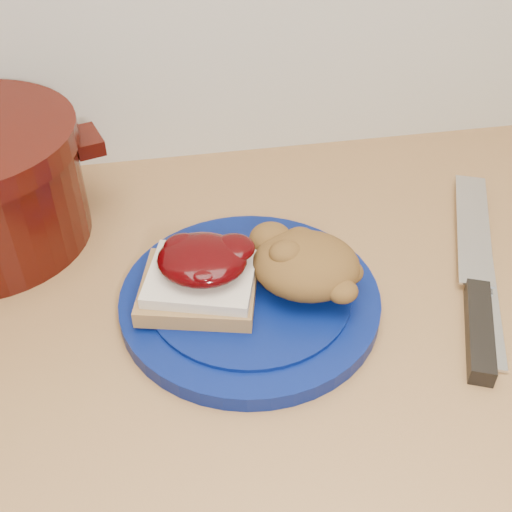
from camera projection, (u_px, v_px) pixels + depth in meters
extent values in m
cylinder|color=#051352|center=(250.00, 300.00, 0.66)|extent=(0.34, 0.34, 0.02)
cube|color=olive|center=(199.00, 289.00, 0.64)|extent=(0.13, 0.12, 0.02)
cube|color=beige|center=(201.00, 277.00, 0.63)|extent=(0.13, 0.12, 0.01)
ellipsoid|color=black|center=(202.00, 259.00, 0.62)|extent=(0.11, 0.11, 0.03)
ellipsoid|color=brown|center=(306.00, 265.00, 0.64)|extent=(0.13, 0.13, 0.05)
cube|color=black|center=(479.00, 330.00, 0.63)|extent=(0.07, 0.13, 0.02)
cube|color=silver|center=(473.00, 226.00, 0.75)|extent=(0.12, 0.21, 0.00)
cube|color=silver|center=(491.00, 302.00, 0.67)|extent=(0.08, 0.18, 0.00)
cube|color=#330A05|center=(86.00, 141.00, 0.74)|extent=(0.05, 0.06, 0.02)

